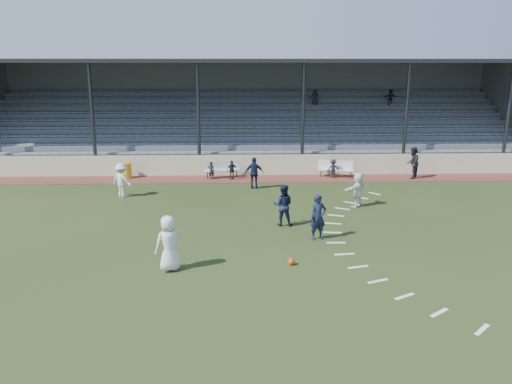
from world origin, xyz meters
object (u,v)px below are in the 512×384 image
(player_white_lead, at_px, (169,243))
(official, at_px, (413,163))
(bench_right, at_px, (336,167))
(football, at_px, (291,262))
(bench_left, at_px, (222,168))
(player_navy_lead, at_px, (318,217))
(trash_bin, at_px, (127,170))

(player_white_lead, height_order, official, official)
(bench_right, distance_m, football, 13.39)
(bench_left, bearing_deg, football, -91.62)
(player_navy_lead, distance_m, official, 12.08)
(trash_bin, xyz_separation_m, football, (8.09, -12.92, -0.34))
(football, xyz_separation_m, official, (8.14, 12.33, 0.80))
(bench_left, distance_m, player_navy_lead, 11.17)
(bench_left, bearing_deg, player_white_lead, -108.64)
(bench_right, bearing_deg, official, 7.06)
(trash_bin, bearing_deg, official, -2.08)
(trash_bin, height_order, football, trash_bin)
(trash_bin, relative_size, player_navy_lead, 0.51)
(player_navy_lead, bearing_deg, football, -134.16)
(bench_left, distance_m, football, 13.17)
(bench_left, bearing_deg, trash_bin, 166.38)
(player_navy_lead, bearing_deg, official, 37.96)
(player_white_lead, bearing_deg, player_navy_lead, -179.04)
(bench_left, height_order, official, official)
(bench_left, distance_m, bench_right, 6.51)
(bench_right, height_order, official, official)
(bench_right, height_order, trash_bin, bench_right)
(trash_bin, xyz_separation_m, player_white_lead, (4.20, -13.20, 0.44))
(official, bearing_deg, bench_left, -62.24)
(player_white_lead, bearing_deg, bench_left, -122.16)
(player_white_lead, distance_m, official, 17.43)
(bench_right, distance_m, trash_bin, 11.94)
(bench_left, relative_size, official, 1.14)
(bench_left, bearing_deg, official, -16.26)
(football, distance_m, player_navy_lead, 2.81)
(bench_left, bearing_deg, player_navy_lead, -82.90)
(bench_right, height_order, player_navy_lead, player_navy_lead)
(bench_right, xyz_separation_m, official, (4.28, -0.49, 0.33))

